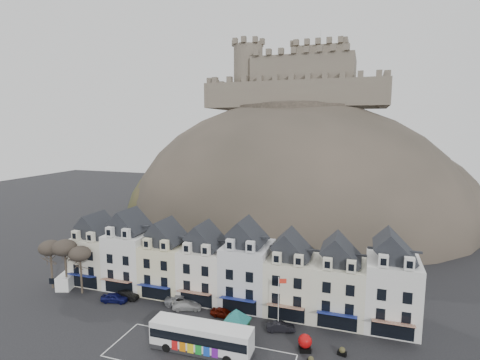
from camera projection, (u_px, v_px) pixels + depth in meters
name	position (u px, v px, depth m)	size (l,w,h in m)	color
ground	(179.00, 358.00, 43.57)	(300.00, 300.00, 0.00)	black
coach_bay_markings	(199.00, 355.00, 44.11)	(22.00, 7.50, 0.01)	silver
townhouse_terrace	(228.00, 267.00, 57.76)	(54.40, 9.35, 11.80)	silver
castle_hill	(295.00, 219.00, 107.90)	(100.00, 76.00, 68.00)	#322E27
castle	(300.00, 80.00, 108.95)	(50.20, 22.20, 22.00)	#685B4F
tree_left_far	(50.00, 248.00, 61.52)	(3.61, 3.61, 8.24)	#32271F
tree_left_mid	(64.00, 248.00, 60.53)	(3.78, 3.78, 8.64)	#32271F
tree_left_near	(80.00, 254.00, 59.69)	(3.43, 3.43, 7.84)	#32271F
bus	(201.00, 336.00, 44.64)	(12.50, 3.11, 3.52)	#262628
bus_shelter	(236.00, 316.00, 47.12)	(6.38, 6.38, 4.05)	#10321A
red_buoy	(305.00, 342.00, 44.93)	(1.71, 1.71, 2.06)	black
flagpole	(279.00, 300.00, 49.07)	(1.02, 0.38, 7.37)	silver
white_van	(69.00, 279.00, 63.14)	(3.68, 5.50, 2.31)	white
planter_west	(311.00, 360.00, 42.48)	(1.02, 0.76, 0.92)	black
planter_east	(342.00, 351.00, 44.05)	(1.14, 0.76, 1.04)	black
car_navy	(115.00, 298.00, 57.40)	(1.65, 4.11, 1.40)	#0E1148
car_black	(127.00, 295.00, 58.30)	(1.35, 3.87, 1.28)	black
car_silver	(183.00, 300.00, 56.48)	(2.47, 5.27, 1.49)	#95969B
car_white	(187.00, 305.00, 55.08)	(1.75, 4.31, 1.25)	#B9B9B9
car_maroon	(223.00, 313.00, 52.93)	(1.49, 3.71, 1.26)	#560E04
car_charcoal	(281.00, 327.00, 49.27)	(1.31, 3.75, 1.24)	black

